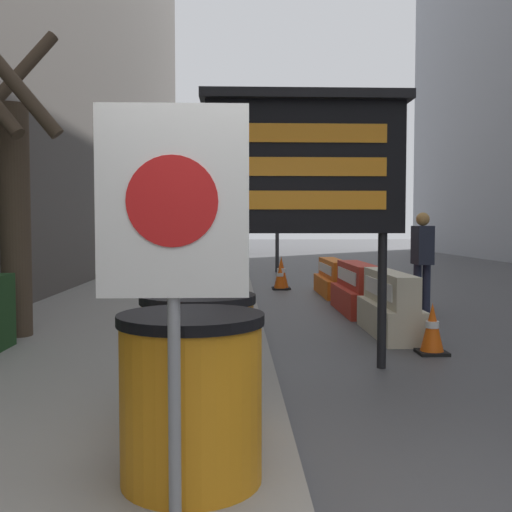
# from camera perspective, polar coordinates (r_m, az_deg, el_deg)

# --- Properties ---
(bare_tree) EXTENTS (1.69, 1.74, 4.17)m
(bare_tree) POSITION_cam_1_polar(r_m,az_deg,el_deg) (8.24, -22.34, 6.47)
(bare_tree) COLOR #4C3D2D
(bare_tree) RESTS_ON sidewalk_left
(barrel_drum_foreground) EXTENTS (0.82, 0.82, 0.94)m
(barrel_drum_foreground) POSITION_cam_1_polar(r_m,az_deg,el_deg) (3.45, -6.18, -13.20)
(barrel_drum_foreground) COLOR orange
(barrel_drum_foreground) RESTS_ON sidewalk_left
(barrel_drum_middle) EXTENTS (0.82, 0.82, 0.94)m
(barrel_drum_middle) POSITION_cam_1_polar(r_m,az_deg,el_deg) (4.32, -5.54, -9.86)
(barrel_drum_middle) COLOR orange
(barrel_drum_middle) RESTS_ON sidewalk_left
(warning_sign) EXTENTS (0.70, 0.08, 1.98)m
(warning_sign) POSITION_cam_1_polar(r_m,az_deg,el_deg) (2.77, -7.93, 2.34)
(warning_sign) COLOR gray
(warning_sign) RESTS_ON sidewalk_left
(message_board) EXTENTS (2.26, 0.36, 3.00)m
(message_board) POSITION_cam_1_polar(r_m,az_deg,el_deg) (6.54, 4.70, 8.53)
(message_board) COLOR black
(message_board) RESTS_ON ground_plane
(jersey_barrier_cream) EXTENTS (0.54, 1.93, 0.91)m
(jersey_barrier_cream) POSITION_cam_1_polar(r_m,az_deg,el_deg) (8.77, 12.60, -4.79)
(jersey_barrier_cream) COLOR beige
(jersey_barrier_cream) RESTS_ON ground_plane
(jersey_barrier_red_striped) EXTENTS (0.65, 2.06, 0.89)m
(jersey_barrier_red_striped) POSITION_cam_1_polar(r_m,az_deg,el_deg) (10.91, 9.66, -3.29)
(jersey_barrier_red_striped) COLOR red
(jersey_barrier_red_striped) RESTS_ON ground_plane
(jersey_barrier_orange_near) EXTENTS (0.60, 2.16, 0.80)m
(jersey_barrier_orange_near) POSITION_cam_1_polar(r_m,az_deg,el_deg) (13.52, 7.38, -2.22)
(jersey_barrier_orange_near) COLOR orange
(jersey_barrier_orange_near) RESTS_ON ground_plane
(traffic_cone_near) EXTENTS (0.35, 0.35, 0.63)m
(traffic_cone_near) POSITION_cam_1_polar(r_m,az_deg,el_deg) (14.49, 2.32, -2.01)
(traffic_cone_near) COLOR black
(traffic_cone_near) RESTS_ON ground_plane
(traffic_cone_mid) EXTENTS (0.45, 0.45, 0.80)m
(traffic_cone_mid) POSITION_cam_1_polar(r_m,az_deg,el_deg) (14.64, 2.42, -1.63)
(traffic_cone_mid) COLOR black
(traffic_cone_mid) RESTS_ON ground_plane
(traffic_cone_far) EXTENTS (0.35, 0.35, 0.63)m
(traffic_cone_far) POSITION_cam_1_polar(r_m,az_deg,el_deg) (7.65, 16.44, -6.70)
(traffic_cone_far) COLOR black
(traffic_cone_far) RESTS_ON ground_plane
(traffic_light_near_curb) EXTENTS (0.28, 0.45, 4.24)m
(traffic_light_near_curb) POSITION_cam_1_polar(r_m,az_deg,el_deg) (19.68, 2.06, 7.35)
(traffic_light_near_curb) COLOR #2D2D30
(traffic_light_near_curb) RESTS_ON ground_plane
(pedestrian_worker) EXTENTS (0.31, 0.48, 1.79)m
(pedestrian_worker) POSITION_cam_1_polar(r_m,az_deg,el_deg) (11.09, 15.56, 0.22)
(pedestrian_worker) COLOR #23283D
(pedestrian_worker) RESTS_ON ground_plane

